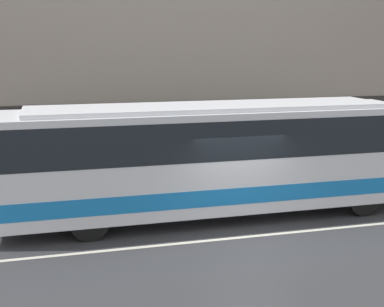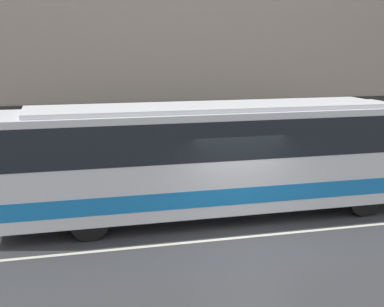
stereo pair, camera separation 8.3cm
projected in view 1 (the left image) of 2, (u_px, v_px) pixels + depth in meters
ground_plane at (248, 237)px, 13.72m from camera, size 60.00×60.00×0.00m
sidewalk at (192, 182)px, 18.96m from camera, size 60.00×3.11×0.15m
building_facade at (179, 31)px, 19.51m from camera, size 60.00×0.35×11.07m
lane_stripe at (248, 237)px, 13.72m from camera, size 54.00×0.14×0.01m
transit_bus at (210, 154)px, 15.07m from camera, size 11.81×2.55×3.21m
pedestrian_waiting at (56, 167)px, 17.71m from camera, size 0.36×0.36×1.57m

